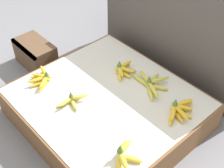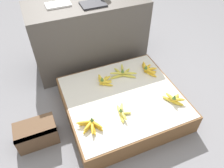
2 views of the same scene
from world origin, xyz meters
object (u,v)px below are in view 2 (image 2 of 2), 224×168
Objects in this scene: banana_bunch_middle_midleft at (104,81)px; banana_bunch_middle_midright at (123,73)px; banana_bunch_front_midleft at (122,112)px; wooden_crate at (37,133)px; banana_bunch_front_right at (174,99)px; banana_bunch_middle_right at (148,69)px; foam_tray_white at (58,5)px; banana_bunch_front_left at (91,125)px.

banana_bunch_middle_midright is (0.23, 0.04, -0.00)m from banana_bunch_middle_midleft.
banana_bunch_middle_midleft is at bearing 90.53° from banana_bunch_front_midleft.
banana_bunch_middle_midright reaches higher than wooden_crate.
banana_bunch_front_right reaches higher than banana_bunch_middle_right.
wooden_crate is 0.79m from banana_bunch_middle_midleft.
banana_bunch_middle_midright is at bearing 9.95° from banana_bunch_middle_midleft.
foam_tray_white is at bearing 122.59° from banana_bunch_front_right.
banana_bunch_middle_right is at bearing -1.30° from banana_bunch_middle_midleft.
banana_bunch_middle_midleft is (-0.00, 0.43, 0.00)m from banana_bunch_front_midleft.
foam_tray_white is (-0.45, 0.63, 0.56)m from banana_bunch_middle_midright.
banana_bunch_middle_right is 1.05× the size of foam_tray_white.
banana_bunch_front_left is 0.30m from banana_bunch_front_midleft.
banana_bunch_front_left is 0.72× the size of banana_bunch_middle_midright.
banana_bunch_front_left is at bearing -23.56° from wooden_crate.
banana_bunch_front_midleft is 0.81× the size of banana_bunch_middle_right.
wooden_crate is at bearing -162.51° from banana_bunch_middle_midright.
banana_bunch_middle_midleft is at bearing 57.61° from banana_bunch_front_left.
banana_bunch_front_midleft is 1.25m from foam_tray_white.
wooden_crate is 1.23× the size of banana_bunch_middle_midright.
banana_bunch_middle_midright reaches higher than banana_bunch_front_left.
banana_bunch_middle_midright is 1.08× the size of banana_bunch_middle_right.
banana_bunch_middle_right reaches higher than banana_bunch_front_midleft.
banana_bunch_front_midleft is at bearing -12.87° from wooden_crate.
banana_bunch_middle_midleft is 0.50m from banana_bunch_middle_right.
banana_bunch_front_midleft is 1.12× the size of banana_bunch_front_right.
banana_bunch_front_left reaches higher than wooden_crate.
banana_bunch_middle_right is at bearing 29.48° from banana_bunch_front_left.
banana_bunch_middle_midleft is at bearing 178.70° from banana_bunch_middle_right.
banana_bunch_middle_midleft and banana_bunch_middle_right have the same top height.
banana_bunch_middle_midright is (0.22, 0.47, 0.00)m from banana_bunch_front_midleft.
banana_bunch_front_midleft is at bearing -78.42° from foam_tray_white.
banana_bunch_middle_midleft is 0.23m from banana_bunch_middle_midright.
banana_bunch_front_midleft is (0.29, 0.03, -0.00)m from banana_bunch_front_left.
banana_bunch_middle_right is at bearing -10.53° from banana_bunch_middle_midright.
wooden_crate is 1.65× the size of banana_bunch_front_midleft.
banana_bunch_front_right is at bearing -43.09° from banana_bunch_middle_midleft.
banana_bunch_front_left is 0.54m from banana_bunch_middle_midleft.
banana_bunch_front_left is 0.82× the size of foam_tray_white.
banana_bunch_middle_midright is at bearing 169.47° from banana_bunch_middle_right.
banana_bunch_middle_midleft reaches higher than banana_bunch_front_midleft.
banana_bunch_front_right is at bearing -5.18° from banana_bunch_front_midleft.
foam_tray_white is (-0.23, 1.10, 0.56)m from banana_bunch_front_midleft.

